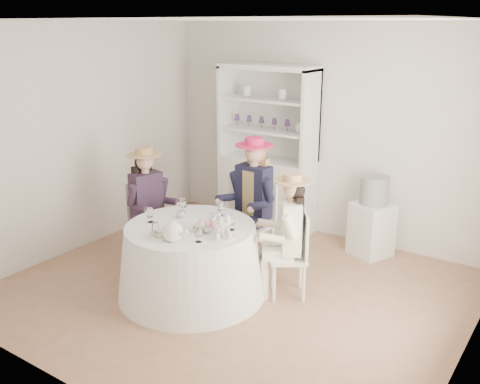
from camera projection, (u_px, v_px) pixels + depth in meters
The scene contains 23 objects.
ground at pixel (235, 289), 5.62m from camera, with size 4.50×4.50×0.00m, color #8C6046.
ceiling at pixel (234, 20), 4.80m from camera, with size 4.50×4.50×0.00m, color white.
wall_back at pixel (324, 132), 6.78m from camera, with size 4.50×4.50×0.00m, color silver.
wall_front at pixel (66, 227), 3.64m from camera, with size 4.50×4.50×0.00m, color silver.
wall_left at pixel (81, 139), 6.42m from camera, with size 4.50×4.50×0.00m, color silver.
wall_right at pixel (480, 208), 4.00m from camera, with size 4.50×4.50×0.00m, color silver.
tea_table at pixel (191, 261), 5.42m from camera, with size 1.50×1.50×0.75m.
hutch at pixel (268, 172), 7.15m from camera, with size 1.46×0.93×2.18m.
side_table at pixel (371, 229), 6.39m from camera, with size 0.41×0.41×0.64m, color silver.
hatbox at pixel (374, 190), 6.24m from camera, with size 0.33×0.33×0.33m, color black.
guest_left at pixel (148, 199), 6.07m from camera, with size 0.55×0.51×1.36m.
guest_mid at pixel (253, 194), 5.99m from camera, with size 0.54×0.56×1.48m.
guest_right at pixel (289, 229), 5.29m from camera, with size 0.56×0.52×1.29m.
spare_chair at pixel (243, 208), 6.61m from camera, with size 0.52×0.52×0.92m.
teacup_a at pixel (181, 215), 5.52m from camera, with size 0.08×0.08×0.07m, color white.
teacup_b at pixel (215, 216), 5.48m from camera, with size 0.07×0.07×0.07m, color white.
teacup_c at pixel (216, 225), 5.24m from camera, with size 0.08×0.08×0.06m, color white.
flower_bowl at pixel (206, 228), 5.18m from camera, with size 0.23×0.23×0.06m, color white.
flower_arrangement at pixel (206, 224), 5.13m from camera, with size 0.17×0.18×0.07m.
table_teapot at pixel (173, 232), 4.92m from camera, with size 0.27×0.20×0.21m.
sandwich_plate at pixel (160, 235), 5.04m from camera, with size 0.25×0.25×0.06m.
cupcake_stand at pixel (222, 230), 4.99m from camera, with size 0.24×0.24×0.22m.
stemware_set at pixel (190, 219), 5.28m from camera, with size 0.88×0.91×0.15m.
Camera 1 is at (2.90, -4.13, 2.67)m, focal length 40.00 mm.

